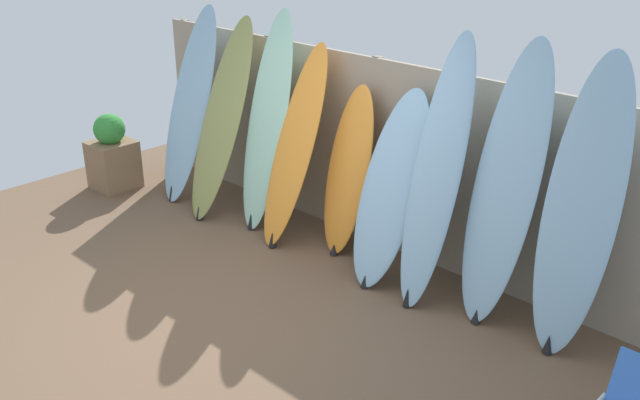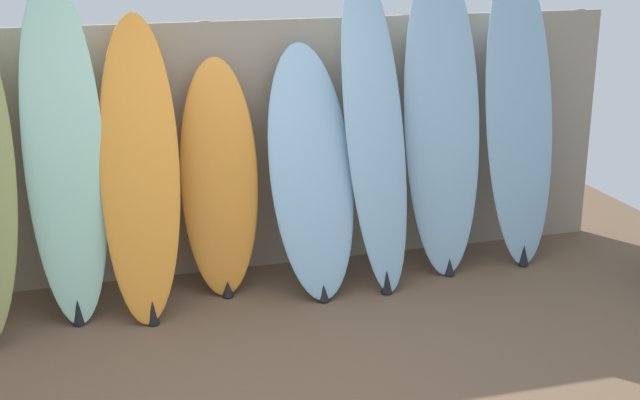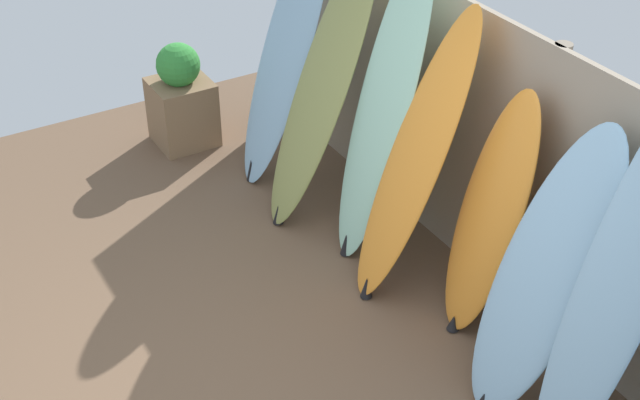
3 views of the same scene
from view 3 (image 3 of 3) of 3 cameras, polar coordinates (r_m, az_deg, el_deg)
fence_back at (r=5.41m, az=13.69°, el=0.90°), size 6.08×0.11×1.80m
surfboard_skyblue_0 at (r=6.62m, az=-2.21°, el=9.48°), size 0.60×0.81×2.07m
surfboard_olive_1 at (r=6.12m, az=0.11°, el=7.20°), size 0.55×0.87×2.03m
surfboard_seafoam_2 at (r=5.73m, az=4.03°, el=5.73°), size 0.52×0.63×2.15m
surfboard_orange_3 at (r=5.44m, az=6.06°, el=2.47°), size 0.58×0.81×1.90m
surfboard_orange_4 at (r=5.27m, az=10.79°, el=-1.15°), size 0.57×0.49×1.59m
surfboard_skyblue_5 at (r=4.83m, az=14.11°, el=-4.80°), size 0.58×0.72×1.67m
surfboard_skyblue_6 at (r=4.45m, az=18.53°, el=-5.29°), size 0.47×0.75×2.20m
planter_box at (r=7.37m, az=-8.86°, el=6.37°), size 0.46×0.47×0.88m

